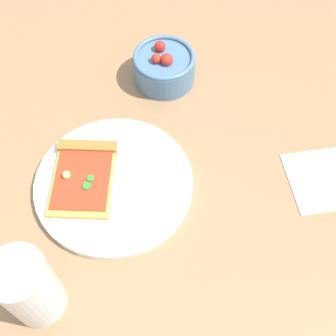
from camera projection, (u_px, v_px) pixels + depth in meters
name	position (u px, v px, depth m)	size (l,w,h in m)	color
ground_plane	(151.00, 182.00, 0.73)	(2.40, 2.40, 0.00)	#93704C
plate	(114.00, 183.00, 0.72)	(0.26, 0.26, 0.01)	white
pizza_slice_main	(84.00, 173.00, 0.71)	(0.17, 0.15, 0.02)	gold
salad_bowl	(164.00, 67.00, 0.82)	(0.12, 0.12, 0.07)	#4C7299
soda_glass	(30.00, 289.00, 0.57)	(0.07, 0.07, 0.13)	silver
paper_napkin	(333.00, 178.00, 0.73)	(0.12, 0.15, 0.00)	white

